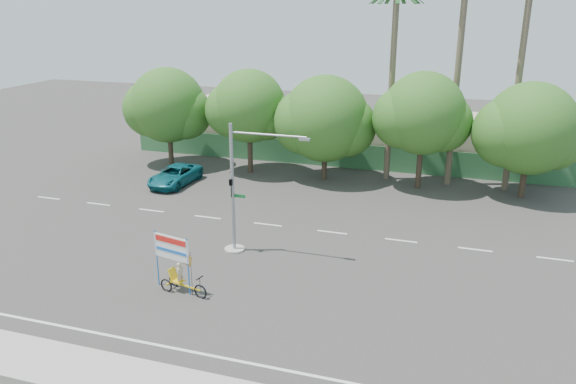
% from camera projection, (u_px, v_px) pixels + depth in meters
% --- Properties ---
extents(ground, '(120.00, 120.00, 0.00)m').
position_uv_depth(ground, '(251.00, 291.00, 26.21)').
color(ground, '#33302D').
rests_on(ground, ground).
extents(fence, '(38.00, 0.08, 2.00)m').
position_uv_depth(fence, '(347.00, 156.00, 45.29)').
color(fence, '#336B3D').
rests_on(fence, ground).
extents(building_left, '(12.00, 8.00, 4.00)m').
position_uv_depth(building_left, '(251.00, 125.00, 51.89)').
color(building_left, '#B5AA90').
rests_on(building_left, ground).
extents(building_right, '(14.00, 8.00, 3.60)m').
position_uv_depth(building_right, '(452.00, 141.00, 46.81)').
color(building_right, '#B5AA90').
rests_on(building_right, ground).
extents(tree_far_left, '(7.14, 6.00, 7.96)m').
position_uv_depth(tree_far_left, '(167.00, 108.00, 44.94)').
color(tree_far_left, '#473828').
rests_on(tree_far_left, ground).
extents(tree_left, '(6.66, 5.60, 8.07)m').
position_uv_depth(tree_left, '(249.00, 109.00, 42.84)').
color(tree_left, '#473828').
rests_on(tree_left, ground).
extents(tree_center, '(7.62, 6.40, 7.85)m').
position_uv_depth(tree_center, '(325.00, 121.00, 41.32)').
color(tree_center, '#473828').
rests_on(tree_center, ground).
extents(tree_right, '(6.90, 5.80, 8.36)m').
position_uv_depth(tree_right, '(422.00, 116.00, 39.07)').
color(tree_right, '#473828').
rests_on(tree_right, ground).
extents(tree_far_right, '(7.38, 6.20, 7.94)m').
position_uv_depth(tree_far_right, '(529.00, 131.00, 37.26)').
color(tree_far_right, '#473828').
rests_on(tree_far_right, ground).
extents(palm_tall, '(3.73, 3.79, 17.45)m').
position_uv_depth(palm_tall, '(461.00, 38.00, 38.15)').
color(palm_tall, '#70604C').
rests_on(palm_tall, ground).
extents(palm_mid, '(3.73, 3.79, 15.45)m').
position_uv_depth(palm_mid, '(522.00, 56.00, 37.35)').
color(palm_mid, '#70604C').
rests_on(palm_mid, ground).
extents(palm_short, '(3.73, 3.79, 14.45)m').
position_uv_depth(palm_short, '(393.00, 60.00, 39.95)').
color(palm_short, '#70604C').
rests_on(palm_short, ground).
extents(traffic_signal, '(4.72, 1.10, 7.00)m').
position_uv_depth(traffic_signal, '(238.00, 200.00, 29.49)').
color(traffic_signal, gray).
rests_on(traffic_signal, ground).
extents(trike_billboard, '(2.86, 1.01, 2.86)m').
position_uv_depth(trike_billboard, '(177.00, 269.00, 25.84)').
color(trike_billboard, black).
rests_on(trike_billboard, ground).
extents(pickup_truck, '(2.56, 5.10, 1.39)m').
position_uv_depth(pickup_truck, '(175.00, 175.00, 41.25)').
color(pickup_truck, '#0E5A64').
rests_on(pickup_truck, ground).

